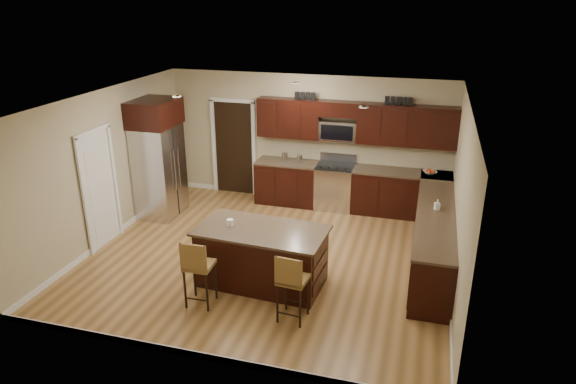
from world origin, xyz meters
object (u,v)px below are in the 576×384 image
(range, at_px, (335,186))
(stool_left, at_px, (197,266))
(island, at_px, (262,258))
(stool_right, at_px, (291,280))
(refrigerator, at_px, (158,158))

(range, height_order, stool_left, range)
(island, relative_size, stool_left, 1.94)
(stool_left, bearing_deg, stool_right, -1.86)
(stool_left, xyz_separation_m, stool_right, (1.37, 0.00, -0.01))
(island, distance_m, refrigerator, 3.51)
(stool_left, height_order, refrigerator, refrigerator)
(range, relative_size, stool_right, 1.08)
(island, relative_size, stool_right, 1.97)
(stool_right, bearing_deg, island, 135.29)
(range, distance_m, island, 3.32)
(refrigerator, bearing_deg, range, 21.43)
(range, distance_m, stool_left, 4.29)
(range, height_order, stool_right, range)
(island, xyz_separation_m, refrigerator, (-2.79, 1.99, 0.77))
(island, bearing_deg, range, 84.90)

